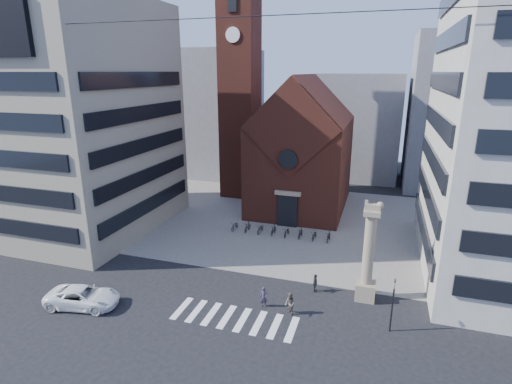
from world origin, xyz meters
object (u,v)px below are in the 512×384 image
at_px(white_car, 83,297).
at_px(pedestrian_2, 315,283).
at_px(lion_column, 368,261).
at_px(pedestrian_0, 264,297).
at_px(pedestrian_1, 290,304).
at_px(scooter_0, 235,226).
at_px(traffic_light, 393,304).

bearing_deg(white_car, pedestrian_2, -76.71).
distance_m(lion_column, white_car, 23.39).
distance_m(lion_column, pedestrian_0, 9.02).
relative_size(pedestrian_1, scooter_0, 0.96).
relative_size(lion_column, pedestrian_2, 5.28).
relative_size(traffic_light, scooter_0, 2.23).
bearing_deg(pedestrian_0, scooter_0, 114.12).
bearing_deg(traffic_light, white_car, -170.19).
xyz_separation_m(lion_column, traffic_light, (1.99, -4.00, -1.17)).
relative_size(pedestrian_1, pedestrian_2, 1.12).
relative_size(white_car, pedestrian_1, 3.16).
xyz_separation_m(pedestrian_0, pedestrian_2, (3.59, 3.56, -0.04)).
distance_m(lion_column, traffic_light, 4.62).
bearing_deg(scooter_0, pedestrian_2, -40.36).
bearing_deg(traffic_light, pedestrian_2, 148.42).
distance_m(white_car, pedestrian_2, 19.28).
distance_m(traffic_light, scooter_0, 23.21).
bearing_deg(scooter_0, lion_column, -31.19).
height_order(traffic_light, scooter_0, traffic_light).
height_order(pedestrian_2, scooter_0, pedestrian_2).
relative_size(lion_column, scooter_0, 4.50).
bearing_deg(scooter_0, pedestrian_1, -52.38).
height_order(pedestrian_1, scooter_0, pedestrian_1).
relative_size(lion_column, traffic_light, 2.02).
xyz_separation_m(traffic_light, scooter_0, (-17.72, 14.88, -1.73)).
distance_m(white_car, pedestrian_1, 16.73).
bearing_deg(scooter_0, pedestrian_0, -58.01).
relative_size(lion_column, pedestrian_0, 5.01).
xyz_separation_m(traffic_light, pedestrian_2, (-6.18, 3.80, -1.47)).
distance_m(white_car, scooter_0, 19.93).
relative_size(white_car, pedestrian_2, 3.55).
distance_m(traffic_light, white_car, 24.17).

